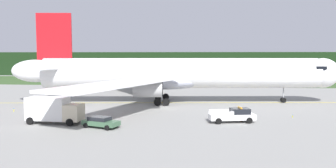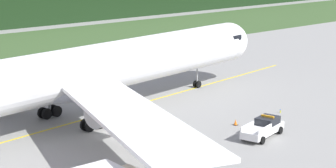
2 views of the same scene
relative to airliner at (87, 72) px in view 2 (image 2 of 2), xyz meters
The scene contains 6 objects.
ground 8.29m from the airliner, 99.23° to the right, with size 320.00×320.00×0.00m, color gray.
taxiway_centerline_main 5.16m from the airliner, ahead, with size 76.19×0.30×0.01m, color yellow.
airliner is the anchor object (origin of this frame).
ops_pickup_truck 19.36m from the airliner, 61.76° to the right, with size 6.00×3.17×1.94m.
apron_cone 16.42m from the airliner, 51.31° to the right, with size 0.48×0.48×0.60m.
taxiway_edge_light_east 21.63m from the airliner, 36.04° to the right, with size 0.12×0.12×0.42m.
Camera 2 is at (-34.37, -45.84, 18.04)m, focal length 64.86 mm.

